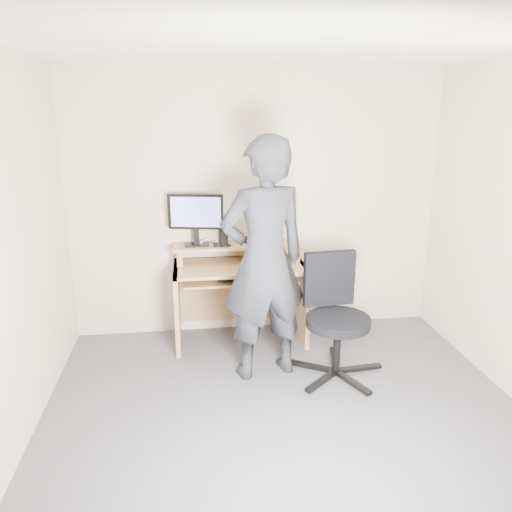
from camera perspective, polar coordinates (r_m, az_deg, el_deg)
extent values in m
plane|color=#5B5B60|center=(3.63, 4.05, -19.35)|extent=(3.50, 3.50, 0.00)
cube|color=beige|center=(4.75, 0.11, 5.91)|extent=(3.50, 0.02, 2.50)
cube|color=white|center=(2.97, 5.10, 23.73)|extent=(3.50, 3.50, 0.02)
cube|color=tan|center=(4.67, -8.97, -5.71)|extent=(0.04, 0.60, 0.75)
cube|color=tan|center=(4.77, 5.14, -5.05)|extent=(0.04, 0.60, 0.75)
cube|color=tan|center=(4.56, -1.87, -1.22)|extent=(1.20, 0.60, 0.03)
cube|color=tan|center=(4.52, -1.76, -2.67)|extent=(1.02, 0.38, 0.02)
cube|color=tan|center=(4.66, -8.69, 0.14)|extent=(0.05, 0.28, 0.15)
cube|color=tan|center=(4.76, 4.41, 0.62)|extent=(0.05, 0.28, 0.15)
cube|color=tan|center=(4.66, -2.08, 1.24)|extent=(1.20, 0.30, 0.02)
cube|color=tan|center=(4.93, -2.18, -3.65)|extent=(1.20, 0.03, 0.65)
cube|color=black|center=(4.64, -6.78, 1.31)|extent=(0.22, 0.14, 0.02)
cube|color=black|center=(4.64, -6.82, 2.30)|extent=(0.05, 0.04, 0.14)
cube|color=black|center=(4.56, -6.91, 5.05)|extent=(0.50, 0.13, 0.32)
cube|color=#848AE5|center=(4.54, -6.91, 5.00)|extent=(0.45, 0.09, 0.27)
cube|color=black|center=(4.63, -3.73, 2.54)|extent=(0.08, 0.13, 0.20)
cylinder|color=#BBBABF|center=(4.65, 0.21, 2.49)|extent=(0.09, 0.09, 0.17)
cube|color=black|center=(4.64, 0.83, 1.40)|extent=(0.09, 0.14, 0.01)
cube|color=black|center=(4.57, -4.58, 1.28)|extent=(0.05, 0.05, 0.03)
torus|color=silver|center=(4.67, -5.43, 1.48)|extent=(0.16, 0.16, 0.06)
cube|color=black|center=(4.50, -1.47, -2.39)|extent=(0.46, 0.18, 0.03)
ellipsoid|color=black|center=(4.50, 1.97, -1.04)|extent=(0.11, 0.08, 0.04)
cube|color=black|center=(4.35, 11.67, -12.44)|extent=(0.40, 0.09, 0.03)
cube|color=black|center=(4.46, 8.91, -11.55)|extent=(0.13, 0.39, 0.03)
cube|color=black|center=(4.32, 6.38, -12.41)|extent=(0.36, 0.24, 0.03)
cube|color=black|center=(4.13, 7.53, -13.97)|extent=(0.33, 0.30, 0.03)
cube|color=black|center=(4.15, 10.98, -13.98)|extent=(0.20, 0.38, 0.03)
cylinder|color=black|center=(4.18, 9.23, -10.26)|extent=(0.06, 0.06, 0.41)
cylinder|color=black|center=(4.08, 9.38, -7.41)|extent=(0.52, 0.52, 0.07)
cube|color=black|center=(4.17, 8.38, -2.56)|extent=(0.44, 0.10, 0.46)
imported|color=black|center=(3.91, 0.91, -0.55)|extent=(0.80, 0.63, 1.95)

